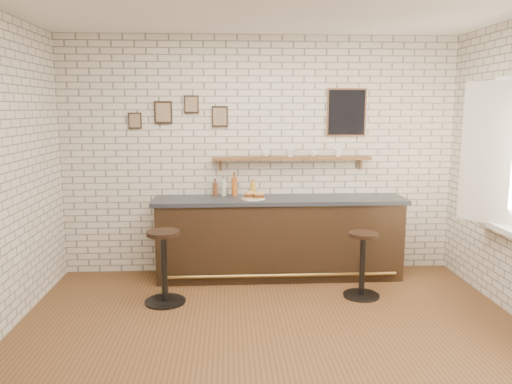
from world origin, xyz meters
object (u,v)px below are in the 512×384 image
bitters_bottle_amber (234,186)px  shelf_cup_b (290,153)px  shelf_cup_a (265,153)px  condiment_bottle_yellow (253,189)px  bar_stool_left (164,265)px  ciabatta_sandwich (254,195)px  bitters_bottle_white (224,188)px  bar_counter (279,237)px  shelf_cup_d (338,153)px  bitters_bottle_brown (215,189)px  shelf_cup_c (313,153)px  sandwich_plate (253,199)px  bar_stool_right (362,262)px

bitters_bottle_amber → shelf_cup_b: size_ratio=2.66×
shelf_cup_a → shelf_cup_b: (0.31, 0.00, 0.01)m
condiment_bottle_yellow → shelf_cup_a: bearing=2.7°
condiment_bottle_yellow → shelf_cup_b: (0.47, 0.01, 0.46)m
bar_stool_left → ciabatta_sandwich: bearing=35.1°
bitters_bottle_white → bar_stool_left: size_ratio=0.30×
bar_counter → shelf_cup_d: bearing=14.9°
bar_stool_left → shelf_cup_b: bearing=33.7°
bitters_bottle_brown → shelf_cup_c: 1.32m
bitters_bottle_brown → shelf_cup_c: shelf_cup_c is taller
bar_counter → sandwich_plate: 0.61m
bar_counter → shelf_cup_a: bearing=128.8°
condiment_bottle_yellow → shelf_cup_d: size_ratio=1.87×
bitters_bottle_white → shelf_cup_a: 0.69m
bitters_bottle_amber → bar_stool_right: 1.84m
bar_counter → sandwich_plate: (-0.33, -0.07, 0.51)m
condiment_bottle_yellow → bar_stool_left: bearing=-135.9°
bar_stool_left → shelf_cup_d: size_ratio=7.54×
ciabatta_sandwich → shelf_cup_b: size_ratio=2.28×
sandwich_plate → bar_stool_right: (1.19, -0.66, -0.62)m
condiment_bottle_yellow → shelf_cup_d: (1.07, 0.01, 0.46)m
bitters_bottle_white → bitters_bottle_amber: bearing=-0.0°
shelf_cup_c → ciabatta_sandwich: bearing=130.0°
bar_counter → bitters_bottle_amber: 0.86m
bitters_bottle_brown → shelf_cup_a: (0.64, 0.01, 0.45)m
condiment_bottle_yellow → bar_stool_right: (1.18, -0.92, -0.70)m
shelf_cup_a → condiment_bottle_yellow: bearing=167.1°
sandwich_plate → bar_stool_right: bearing=-28.9°
sandwich_plate → condiment_bottle_yellow: bearing=88.3°
bitters_bottle_brown → condiment_bottle_yellow: size_ratio=1.08×
bar_counter → bitters_bottle_white: size_ratio=12.86×
bitters_bottle_white → bar_stool_right: bitters_bottle_white is taller
bitters_bottle_amber → bar_stool_right: size_ratio=0.40×
ciabatta_sandwich → bitters_bottle_amber: size_ratio=0.86×
bar_stool_left → condiment_bottle_yellow: bearing=44.1°
bitters_bottle_amber → shelf_cup_d: size_ratio=2.75×
condiment_bottle_yellow → bar_stool_right: size_ratio=0.27×
bitters_bottle_white → bar_stool_right: (1.55, -0.92, -0.71)m
bar_stool_right → shelf_cup_b: size_ratio=6.72×
ciabatta_sandwich → bitters_bottle_white: (-0.37, 0.27, 0.04)m
condiment_bottle_yellow → shelf_cup_a: (0.16, 0.01, 0.45)m
shelf_cup_d → bitters_bottle_brown: bearing=-177.6°
bar_stool_right → shelf_cup_c: 1.53m
bar_counter → shelf_cup_c: bearing=24.5°
sandwich_plate → shelf_cup_c: 0.97m
shelf_cup_b → ciabatta_sandwich: bearing=175.3°
shelf_cup_d → ciabatta_sandwich: bearing=-163.5°
bitters_bottle_brown → shelf_cup_d: shelf_cup_d is taller
sandwich_plate → shelf_cup_c: bearing=19.6°
bitters_bottle_amber → bar_stool_right: bitters_bottle_amber is taller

